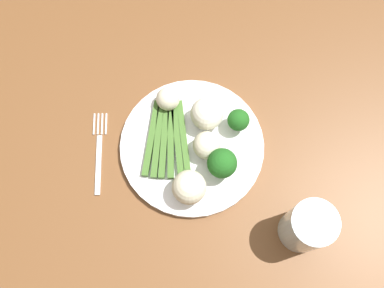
% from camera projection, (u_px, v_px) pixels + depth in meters
% --- Properties ---
extents(ground_plane, '(6.00, 6.00, 0.02)m').
position_uv_depth(ground_plane, '(206.00, 199.00, 1.58)').
color(ground_plane, gray).
extents(dining_table, '(1.39, 0.91, 0.76)m').
position_uv_depth(dining_table, '(216.00, 139.00, 0.95)').
color(dining_table, brown).
rests_on(dining_table, ground_plane).
extents(plate, '(0.28, 0.28, 0.01)m').
position_uv_depth(plate, '(192.00, 146.00, 0.83)').
color(plate, white).
rests_on(plate, dining_table).
extents(asparagus_bundle, '(0.09, 0.16, 0.01)m').
position_uv_depth(asparagus_bundle, '(167.00, 139.00, 0.82)').
color(asparagus_bundle, '#3D6626').
rests_on(asparagus_bundle, plate).
extents(broccoli_left, '(0.04, 0.04, 0.05)m').
position_uv_depth(broccoli_left, '(238.00, 120.00, 0.81)').
color(broccoli_left, '#4C7F2B').
rests_on(broccoli_left, plate).
extents(broccoli_back_right, '(0.06, 0.06, 0.07)m').
position_uv_depth(broccoli_back_right, '(224.00, 163.00, 0.77)').
color(broccoli_back_right, '#4C7F2B').
rests_on(broccoli_back_right, plate).
extents(cauliflower_right, '(0.06, 0.06, 0.06)m').
position_uv_depth(cauliflower_right, '(189.00, 187.00, 0.76)').
color(cauliflower_right, beige).
rests_on(cauliflower_right, plate).
extents(cauliflower_front_left, '(0.06, 0.06, 0.06)m').
position_uv_depth(cauliflower_front_left, '(207.00, 113.00, 0.81)').
color(cauliflower_front_left, white).
rests_on(cauliflower_front_left, plate).
extents(cauliflower_mid, '(0.05, 0.05, 0.05)m').
position_uv_depth(cauliflower_mid, '(207.00, 145.00, 0.79)').
color(cauliflower_mid, beige).
rests_on(cauliflower_mid, plate).
extents(cauliflower_outer_edge, '(0.05, 0.05, 0.05)m').
position_uv_depth(cauliflower_outer_edge, '(168.00, 99.00, 0.83)').
color(cauliflower_outer_edge, beige).
rests_on(cauliflower_outer_edge, plate).
extents(fork, '(0.03, 0.17, 0.00)m').
position_uv_depth(fork, '(99.00, 152.00, 0.83)').
color(fork, silver).
rests_on(fork, dining_table).
extents(water_glass, '(0.08, 0.08, 0.11)m').
position_uv_depth(water_glass, '(307.00, 227.00, 0.73)').
color(water_glass, silver).
rests_on(water_glass, dining_table).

